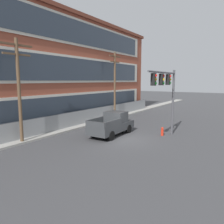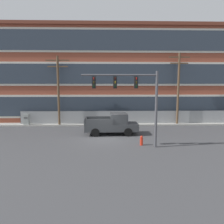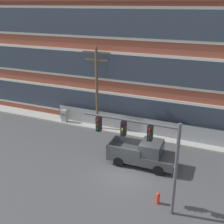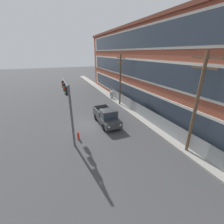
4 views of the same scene
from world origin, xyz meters
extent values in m
plane|color=#424244|center=(0.00, 0.00, 0.00)|extent=(160.00, 160.00, 0.00)
cube|color=#9E9B93|center=(0.00, 6.87, 0.08)|extent=(80.00, 1.66, 0.16)
cube|color=beige|center=(-2.93, 7.64, 2.18)|extent=(40.20, 0.10, 2.85)
cube|color=#2D3844|center=(-2.93, 7.58, 2.18)|extent=(38.45, 0.06, 2.37)
cube|color=beige|center=(-2.93, 7.64, 6.13)|extent=(40.20, 0.10, 2.85)
cube|color=#2D3844|center=(-2.93, 7.58, 6.13)|extent=(38.45, 0.06, 2.37)
cube|color=beige|center=(-2.93, 7.64, 10.08)|extent=(40.20, 0.10, 2.85)
cube|color=#2D3844|center=(-2.93, 7.58, 10.08)|extent=(38.45, 0.06, 2.37)
cube|color=gray|center=(4.60, 7.00, 0.83)|extent=(29.43, 0.04, 1.66)
cylinder|color=#4C4C51|center=(19.32, 7.00, 0.83)|extent=(0.06, 0.06, 1.66)
cylinder|color=#4C4C51|center=(4.60, 7.00, 1.66)|extent=(29.43, 0.05, 0.05)
cylinder|color=#4C4C51|center=(3.98, -2.67, 2.94)|extent=(0.20, 0.20, 5.87)
cylinder|color=#4C4C51|center=(1.13, -2.67, 5.57)|extent=(5.69, 0.14, 0.14)
cube|color=black|center=(2.39, -2.67, 5.02)|extent=(0.28, 0.32, 0.90)
cylinder|color=red|center=(2.39, -2.85, 5.30)|extent=(0.04, 0.18, 0.18)
cylinder|color=#503E08|center=(2.39, -2.85, 5.02)|extent=(0.04, 0.18, 0.18)
cylinder|color=#0A4011|center=(2.39, -2.85, 4.74)|extent=(0.04, 0.18, 0.18)
cube|color=black|center=(0.81, -2.67, 5.02)|extent=(0.28, 0.32, 0.90)
cylinder|color=#4B0807|center=(0.81, -2.85, 5.30)|extent=(0.04, 0.18, 0.18)
cylinder|color=gold|center=(0.81, -2.85, 5.02)|extent=(0.04, 0.18, 0.18)
cylinder|color=#0A4011|center=(0.81, -2.85, 4.74)|extent=(0.04, 0.18, 0.18)
cube|color=black|center=(-0.77, -2.67, 5.02)|extent=(0.28, 0.32, 0.90)
cylinder|color=red|center=(-0.77, -2.85, 5.30)|extent=(0.04, 0.18, 0.18)
cylinder|color=#503E08|center=(-0.77, -2.85, 5.02)|extent=(0.04, 0.18, 0.18)
cylinder|color=#0A4011|center=(-0.77, -2.85, 4.74)|extent=(0.04, 0.18, 0.18)
cube|color=#383A3D|center=(0.65, 1.82, 0.75)|extent=(5.19, 2.07, 0.70)
cube|color=#383A3D|center=(1.37, 1.83, 1.59)|extent=(1.58, 1.85, 0.98)
cube|color=#283342|center=(2.16, 1.85, 1.59)|extent=(0.09, 1.62, 0.73)
cube|color=#383A3D|center=(-0.53, 2.73, 1.38)|extent=(2.58, 0.17, 0.56)
cube|color=#383A3D|center=(-0.49, 0.87, 1.38)|extent=(2.58, 0.17, 0.56)
cube|color=#383A3D|center=(-1.89, 1.77, 1.38)|extent=(0.14, 1.90, 0.56)
cylinder|color=black|center=(2.18, 2.76, 0.40)|extent=(0.80, 0.27, 0.80)
cylinder|color=black|center=(2.21, 0.94, 0.40)|extent=(0.80, 0.27, 0.80)
cylinder|color=black|center=(-0.92, 2.70, 0.40)|extent=(0.80, 0.27, 0.80)
cylinder|color=black|center=(-0.88, 0.88, 0.40)|extent=(0.80, 0.27, 0.80)
cube|color=white|center=(3.23, 2.56, 0.85)|extent=(0.06, 0.24, 0.16)
cube|color=white|center=(3.26, 1.18, 0.85)|extent=(0.06, 0.24, 0.16)
cylinder|color=brown|center=(-5.39, 6.41, 4.05)|extent=(0.26, 0.26, 8.10)
cube|color=brown|center=(-5.39, 6.41, 7.60)|extent=(2.71, 0.14, 0.14)
cube|color=brown|center=(-5.39, 6.41, 6.90)|extent=(2.30, 0.14, 0.14)
cylinder|color=brown|center=(8.72, 6.59, 4.26)|extent=(0.26, 0.26, 8.52)
cube|color=brown|center=(8.72, 6.59, 8.02)|extent=(2.46, 0.14, 0.14)
cube|color=brown|center=(8.72, 6.59, 7.32)|extent=(2.09, 0.14, 0.14)
cylinder|color=red|center=(2.98, -2.12, 0.29)|extent=(0.24, 0.24, 0.58)
sphere|color=red|center=(2.98, -2.12, 0.67)|extent=(0.22, 0.22, 0.22)
camera|label=1|loc=(-15.63, -8.77, 4.94)|focal=35.00mm
camera|label=2|loc=(0.11, -19.17, 4.90)|focal=35.00mm
camera|label=3|loc=(6.01, -16.43, 11.78)|focal=45.00mm
camera|label=4|loc=(16.72, -3.88, 8.38)|focal=24.00mm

